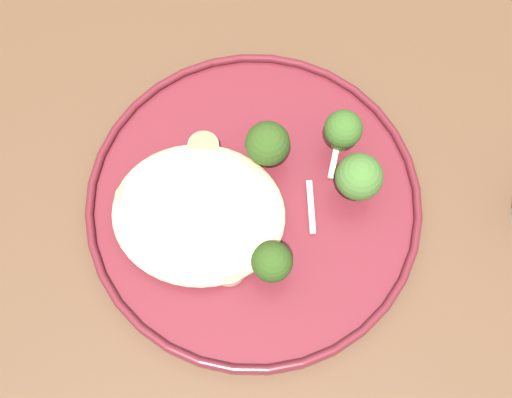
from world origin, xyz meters
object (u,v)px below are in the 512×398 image
(seared_scallop_rear_pale, at_px, (229,268))
(seared_scallop_left_edge, at_px, (204,148))
(broccoli_floret_tall_stalk, at_px, (268,144))
(seared_scallop_tiny_bay, at_px, (155,197))
(seared_scallop_tilted_round, at_px, (209,187))
(dinner_plate, at_px, (256,203))
(seared_scallop_large_seared, at_px, (146,235))
(broccoli_floret_split_head, at_px, (272,262))
(broccoli_floret_near_rim, at_px, (343,130))
(seared_scallop_front_small, at_px, (256,195))
(seared_scallop_on_noodles, at_px, (129,198))
(broccoli_floret_rear_charred, at_px, (359,177))

(seared_scallop_rear_pale, bearing_deg, seared_scallop_left_edge, 108.80)
(broccoli_floret_tall_stalk, bearing_deg, seared_scallop_tiny_bay, -150.71)
(seared_scallop_tilted_round, bearing_deg, broccoli_floret_tall_stalk, 38.79)
(dinner_plate, distance_m, seared_scallop_rear_pale, 0.07)
(seared_scallop_large_seared, relative_size, broccoli_floret_split_head, 0.55)
(seared_scallop_tilted_round, xyz_separation_m, broccoli_floret_near_rim, (0.11, 0.06, 0.02))
(seared_scallop_front_small, distance_m, broccoli_floret_split_head, 0.07)
(seared_scallop_tilted_round, bearing_deg, seared_scallop_tiny_bay, -162.82)
(seared_scallop_large_seared, bearing_deg, seared_scallop_tiny_bay, 87.36)
(dinner_plate, relative_size, seared_scallop_on_noodles, 13.08)
(seared_scallop_on_noodles, xyz_separation_m, broccoli_floret_tall_stalk, (0.11, 0.05, 0.02))
(broccoli_floret_near_rim, bearing_deg, broccoli_floret_tall_stalk, -163.26)
(broccoli_floret_tall_stalk, bearing_deg, broccoli_floret_near_rim, 16.74)
(broccoli_floret_near_rim, bearing_deg, seared_scallop_front_small, -139.07)
(seared_scallop_on_noodles, bearing_deg, seared_scallop_large_seared, -57.03)
(seared_scallop_on_noodles, relative_size, broccoli_floret_rear_charred, 0.41)
(seared_scallop_large_seared, bearing_deg, seared_scallop_left_edge, 66.40)
(seared_scallop_on_noodles, bearing_deg, broccoli_floret_rear_charred, 9.52)
(seared_scallop_tilted_round, relative_size, seared_scallop_large_seared, 1.26)
(seared_scallop_large_seared, xyz_separation_m, seared_scallop_on_noodles, (-0.02, 0.03, -0.00))
(seared_scallop_tilted_round, distance_m, seared_scallop_front_small, 0.04)
(seared_scallop_tilted_round, distance_m, broccoli_floret_tall_stalk, 0.06)
(seared_scallop_front_small, bearing_deg, seared_scallop_on_noodles, -172.33)
(seared_scallop_front_small, bearing_deg, seared_scallop_tiny_bay, -172.54)
(seared_scallop_tiny_bay, height_order, broccoli_floret_rear_charred, broccoli_floret_rear_charred)
(seared_scallop_large_seared, xyz_separation_m, broccoli_floret_near_rim, (0.15, 0.10, 0.02))
(seared_scallop_on_noodles, relative_size, seared_scallop_front_small, 0.64)
(dinner_plate, bearing_deg, seared_scallop_tilted_round, 172.04)
(seared_scallop_rear_pale, relative_size, seared_scallop_large_seared, 1.09)
(dinner_plate, relative_size, seared_scallop_tilted_round, 8.66)
(broccoli_floret_near_rim, distance_m, broccoli_floret_split_head, 0.13)
(seared_scallop_tilted_round, xyz_separation_m, seared_scallop_tiny_bay, (-0.04, -0.01, -0.00))
(seared_scallop_tilted_round, bearing_deg, broccoli_floret_near_rim, 27.26)
(seared_scallop_tiny_bay, distance_m, seared_scallop_left_edge, 0.06)
(broccoli_floret_split_head, bearing_deg, seared_scallop_large_seared, 171.47)
(seared_scallop_large_seared, distance_m, broccoli_floret_tall_stalk, 0.13)
(seared_scallop_on_noodles, xyz_separation_m, broccoli_floret_rear_charred, (0.19, 0.03, 0.02))
(seared_scallop_left_edge, relative_size, seared_scallop_on_noodles, 1.23)
(seared_scallop_large_seared, relative_size, broccoli_floret_rear_charred, 0.50)
(seared_scallop_tilted_round, distance_m, seared_scallop_large_seared, 0.07)
(broccoli_floret_near_rim, xyz_separation_m, broccoli_floret_split_head, (-0.05, -0.12, -0.00))
(seared_scallop_front_small, bearing_deg, broccoli_floret_rear_charred, 11.86)
(dinner_plate, distance_m, seared_scallop_tiny_bay, 0.09)
(seared_scallop_rear_pale, xyz_separation_m, broccoli_floret_split_head, (0.03, 0.00, 0.02))
(seared_scallop_left_edge, xyz_separation_m, broccoli_floret_tall_stalk, (0.06, 0.00, 0.02))
(broccoli_floret_tall_stalk, distance_m, broccoli_floret_near_rim, 0.06)
(broccoli_floret_split_head, bearing_deg, dinner_plate, 108.40)
(seared_scallop_left_edge, bearing_deg, broccoli_floret_tall_stalk, 1.51)
(seared_scallop_on_noodles, xyz_separation_m, broccoli_floret_near_rim, (0.17, 0.07, 0.02))
(seared_scallop_tiny_bay, relative_size, broccoli_floret_rear_charred, 0.59)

